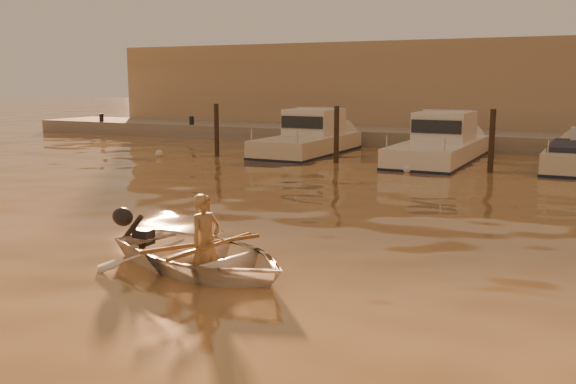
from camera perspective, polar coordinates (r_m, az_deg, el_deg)
The scene contains 16 objects.
ground_plane at distance 8.34m, azimuth 3.37°, elevation -10.40°, with size 160.00×160.00×0.00m, color brown.
dinghy at distance 10.04m, azimuth -7.69°, elevation -5.61°, with size 2.37×3.32×0.69m, color silver.
person at distance 9.91m, azimuth -7.34°, elevation -4.47°, with size 0.54×0.36×1.49m, color #96764B.
outboard_motor at distance 11.17m, azimuth -12.78°, elevation -3.88°, with size 0.90×0.40×0.70m, color black, non-canonical shape.
oar_port at distance 9.81m, azimuth -6.75°, elevation -4.77°, with size 0.06×0.06×2.10m, color brown.
oar_starboard at distance 9.95m, azimuth -7.53°, elevation -4.57°, with size 0.06×0.06×2.10m, color brown.
moored_boat_1 at distance 25.64m, azimuth 1.78°, elevation 4.83°, with size 2.31×6.86×1.75m, color beige, non-canonical shape.
moored_boat_2 at distance 23.94m, azimuth 13.34°, elevation 4.21°, with size 2.33×7.78×1.75m, color white, non-canonical shape.
piling_0 at distance 25.08m, azimuth -6.36°, elevation 5.29°, with size 0.18×0.18×2.20m, color #2D2319.
piling_1 at distance 22.77m, azimuth 4.32°, elevation 4.86°, with size 0.18×0.18×2.20m, color #2D2319.
piling_2 at distance 21.35m, azimuth 17.64°, elevation 4.09°, with size 0.18×0.18×2.20m, color #2D2319.
fender_a at distance 25.18m, azimuth -11.37°, elevation 3.35°, with size 0.30×0.30×0.30m, color silver.
fender_b at distance 23.83m, azimuth -1.02°, elevation 3.18°, with size 0.30×0.30×0.30m, color orange.
fender_c at distance 20.76m, azimuth 10.59°, elevation 2.01°, with size 0.30×0.30×0.30m, color silver.
quay at distance 29.00m, azimuth 20.36°, elevation 3.86°, with size 52.00×4.00×1.00m, color gray.
waterfront_building at distance 34.35m, azimuth 21.62°, elevation 8.40°, with size 46.00×7.00×4.80m, color #9E8466.
Camera 1 is at (3.05, -7.21, 2.89)m, focal length 40.00 mm.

